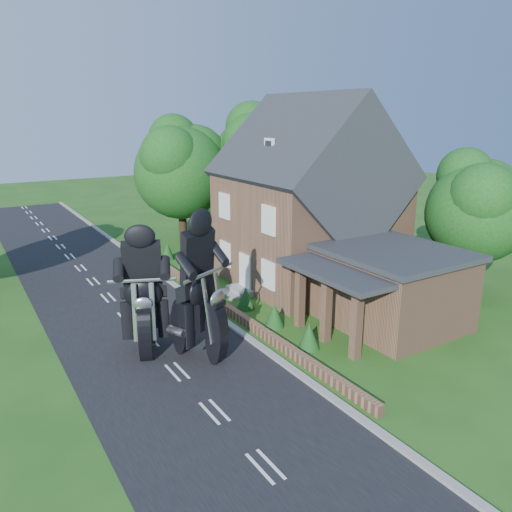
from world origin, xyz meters
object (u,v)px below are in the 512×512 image
house (308,204)px  annex (389,286)px  garden_wall (218,302)px  motorcycle_lead (200,336)px  motorcycle_follow (147,334)px

house → annex: house is taller
garden_wall → motorcycle_lead: bearing=-124.8°
annex → house: bearing=84.8°
house → motorcycle_follow: bearing=-160.1°
annex → motorcycle_lead: size_ratio=3.73×
house → garden_wall: bearing=-170.8°
motorcycle_lead → motorcycle_follow: bearing=-67.4°
motorcycle_lead → annex: bearing=145.5°
garden_wall → house: 7.52m
garden_wall → house: size_ratio=2.15×
house → motorcycle_lead: house is taller
house → motorcycle_follow: house is taller
annex → motorcycle_follow: bearing=164.4°
garden_wall → motorcycle_follow: bearing=-147.9°
garden_wall → annex: bearing=-46.2°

